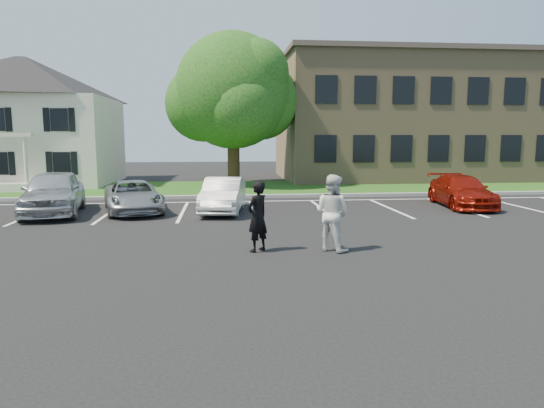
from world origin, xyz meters
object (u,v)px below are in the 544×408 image
object	(u,v)px
tree	(234,94)
car_white_sedan	(223,195)
car_red_compact	(461,191)
car_silver_west	(53,192)
car_silver_minivan	(133,196)
man_white_shirt	(332,213)
house	(26,121)
office_building	(440,118)
man_black_suit	(257,216)

from	to	relation	value
tree	car_white_sedan	xyz separation A→B (m)	(-0.74, -9.62, -4.68)
tree	car_red_compact	xyz separation A→B (m)	(9.23, -9.17, -4.70)
car_silver_west	car_white_sedan	world-z (taller)	car_silver_west
car_silver_minivan	man_white_shirt	bearing A→B (deg)	-63.07
man_white_shirt	car_red_compact	world-z (taller)	man_white_shirt
house	car_white_sedan	bearing A→B (deg)	-45.96
house	car_white_sedan	distance (m)	17.25
house	car_red_compact	bearing A→B (deg)	-28.36
house	car_red_compact	xyz separation A→B (m)	(21.76, -11.74, -3.18)
office_building	car_silver_minivan	distance (m)	23.56
office_building	tree	world-z (taller)	tree
house	car_white_sedan	world-z (taller)	house
car_red_compact	car_silver_minivan	bearing A→B (deg)	-173.09
house	car_silver_minivan	world-z (taller)	house
man_black_suit	car_silver_west	world-z (taller)	man_black_suit
man_black_suit	man_white_shirt	world-z (taller)	man_white_shirt
house	car_silver_minivan	bearing A→B (deg)	-55.03
house	car_white_sedan	xyz separation A→B (m)	(11.79, -12.19, -3.16)
office_building	house	bearing A→B (deg)	-175.72
house	car_silver_west	xyz separation A→B (m)	(5.37, -12.04, -2.99)
office_building	man_white_shirt	bearing A→B (deg)	-120.70
man_white_shirt	office_building	bearing A→B (deg)	-76.41
tree	car_silver_west	xyz separation A→B (m)	(-7.15, -9.47, -4.51)
car_silver_west	car_white_sedan	distance (m)	6.42
office_building	car_red_compact	distance (m)	15.14
tree	man_white_shirt	world-z (taller)	tree
car_silver_west	tree	bearing A→B (deg)	43.13
office_building	car_silver_minivan	world-z (taller)	office_building
car_red_compact	man_white_shirt	bearing A→B (deg)	-128.58
house	man_black_suit	bearing A→B (deg)	-56.14
house	tree	bearing A→B (deg)	-11.58
car_red_compact	car_silver_west	bearing A→B (deg)	-172.52
office_building	man_black_suit	distance (m)	25.53
office_building	man_white_shirt	world-z (taller)	office_building
house	car_silver_west	bearing A→B (deg)	-65.94
man_black_suit	car_silver_west	size ratio (longest dim) A/B	0.37
house	car_silver_minivan	xyz separation A→B (m)	(8.29, -11.85, -3.22)
tree	man_black_suit	size ratio (longest dim) A/B	4.81
man_black_suit	car_red_compact	bearing A→B (deg)	174.85
tree	car_silver_west	world-z (taller)	tree
office_building	car_white_sedan	bearing A→B (deg)	-136.95
house	car_silver_minivan	distance (m)	14.81
car_white_sedan	office_building	bearing A→B (deg)	50.44
car_white_sedan	man_black_suit	bearing A→B (deg)	-75.31
man_black_suit	tree	bearing A→B (deg)	-132.64
office_building	car_white_sedan	world-z (taller)	office_building
office_building	car_silver_west	world-z (taller)	office_building
office_building	car_silver_west	xyz separation A→B (m)	(-21.63, -14.06, -3.32)
office_building	tree	distance (m)	15.23
man_black_suit	man_white_shirt	size ratio (longest dim) A/B	0.92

